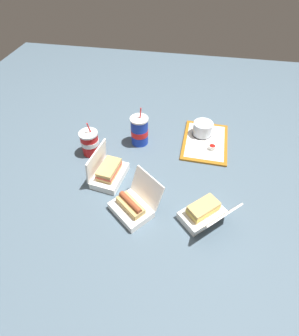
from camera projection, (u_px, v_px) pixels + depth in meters
name	position (u px, v px, depth m)	size (l,w,h in m)	color
ground_plane	(154.00, 177.00, 1.38)	(3.20, 3.20, 0.00)	#4C6070
food_tray	(205.00, 142.00, 1.57)	(0.38, 0.27, 0.01)	#A56619
cake_container	(203.00, 129.00, 1.58)	(0.12, 0.12, 0.08)	black
ketchup_cup	(212.00, 147.00, 1.50)	(0.04, 0.04, 0.02)	white
napkin_stack	(214.00, 141.00, 1.56)	(0.10, 0.10, 0.00)	white
plastic_fork	(193.00, 144.00, 1.54)	(0.11, 0.01, 0.01)	white
clamshell_sandwich_corner	(204.00, 213.00, 1.17)	(0.26, 0.26, 0.15)	white
clamshell_sandwich_center	(108.00, 172.00, 1.34)	(0.22, 0.17, 0.18)	white
clamshell_hotdog_right	(133.00, 206.00, 1.20)	(0.26, 0.26, 0.17)	white
soda_cup_center	(139.00, 131.00, 1.51)	(0.10, 0.10, 0.23)	#1938B7
soda_cup_left	(90.00, 143.00, 1.46)	(0.10, 0.10, 0.20)	red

